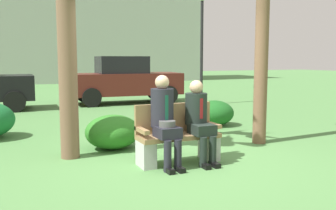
# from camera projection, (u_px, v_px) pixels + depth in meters

# --- Properties ---
(ground_plane) EXTENTS (80.00, 80.00, 0.00)m
(ground_plane) POSITION_uv_depth(u_px,v_px,m) (183.00, 163.00, 5.84)
(ground_plane) COLOR #508345
(park_bench) EXTENTS (1.27, 0.44, 0.90)m
(park_bench) POSITION_uv_depth(u_px,v_px,m) (177.00, 137.00, 5.82)
(park_bench) COLOR #99754C
(park_bench) RESTS_ON ground
(seated_man_left) EXTENTS (0.34, 0.72, 1.35)m
(seated_man_left) POSITION_uv_depth(u_px,v_px,m) (165.00, 116.00, 5.57)
(seated_man_left) COLOR #23232D
(seated_man_left) RESTS_ON ground
(seated_man_right) EXTENTS (0.34, 0.72, 1.26)m
(seated_man_right) POSITION_uv_depth(u_px,v_px,m) (199.00, 117.00, 5.80)
(seated_man_right) COLOR #1E2823
(seated_man_right) RESTS_ON ground
(shrub_mid_lawn) EXTENTS (0.97, 0.89, 0.60)m
(shrub_mid_lawn) POSITION_uv_depth(u_px,v_px,m) (214.00, 113.00, 9.06)
(shrub_mid_lawn) COLOR #1C5E1F
(shrub_mid_lawn) RESTS_ON ground
(shrub_far_lawn) EXTENTS (0.97, 0.89, 0.61)m
(shrub_far_lawn) POSITION_uv_depth(u_px,v_px,m) (113.00, 132.00, 6.72)
(shrub_far_lawn) COLOR #2B7222
(shrub_far_lawn) RESTS_ON ground
(parked_car_far) EXTENTS (3.98, 1.88, 1.68)m
(parked_car_far) POSITION_uv_depth(u_px,v_px,m) (125.00, 80.00, 13.65)
(parked_car_far) COLOR #591E19
(parked_car_far) RESTS_ON ground
(street_lamp) EXTENTS (0.24, 0.24, 3.77)m
(street_lamp) POSITION_uv_depth(u_px,v_px,m) (202.00, 38.00, 12.96)
(street_lamp) COLOR black
(street_lamp) RESTS_ON ground
(building_backdrop) EXTENTS (16.28, 6.71, 10.74)m
(building_backdrop) POSITION_uv_depth(u_px,v_px,m) (89.00, 7.00, 27.81)
(building_backdrop) COLOR #A9B1AA
(building_backdrop) RESTS_ON ground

